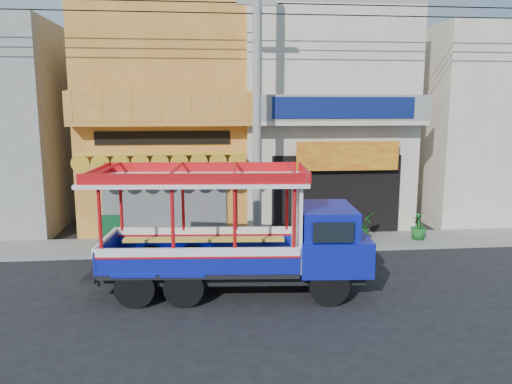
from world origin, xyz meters
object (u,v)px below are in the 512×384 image
green_sign (112,234)px  potted_plant_c (419,225)px  songthaew_truck (252,233)px  potted_plant_a (361,226)px  utility_pole (262,92)px

green_sign → potted_plant_c: green_sign is taller
songthaew_truck → potted_plant_a: bearing=44.9°
songthaew_truck → potted_plant_a: songthaew_truck is taller
utility_pole → potted_plant_c: bearing=5.4°
songthaew_truck → green_sign: 5.79m
songthaew_truck → green_sign: (-4.13, 3.95, -0.95)m
potted_plant_c → utility_pole: bearing=-52.3°
green_sign → songthaew_truck: bearing=-43.7°
green_sign → utility_pole: bearing=-6.0°
utility_pole → potted_plant_c: (5.43, 0.51, -4.43)m
songthaew_truck → potted_plant_c: songthaew_truck is taller
green_sign → potted_plant_a: bearing=0.8°
songthaew_truck → green_sign: bearing=136.3°
green_sign → potted_plant_c: 10.20m
potted_plant_c → green_sign: bearing=-57.6°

